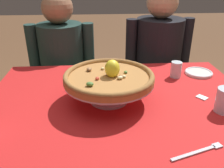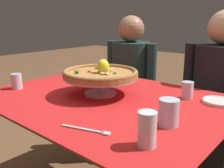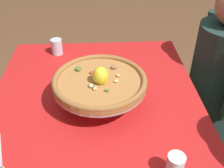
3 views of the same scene
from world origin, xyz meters
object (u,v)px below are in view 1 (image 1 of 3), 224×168
(side_plate, at_px, (199,73))
(sugar_packet, at_px, (202,97))
(diner_left, at_px, (64,78))
(pizza_stand, at_px, (109,86))
(diner_right, at_px, (156,71))
(dinner_fork, at_px, (200,151))
(pizza, at_px, (109,76))
(water_glass_back_right, at_px, (176,71))

(side_plate, bearing_deg, sugar_packet, -109.24)
(side_plate, height_order, diner_left, diner_left)
(side_plate, height_order, sugar_packet, side_plate)
(pizza_stand, xyz_separation_m, sugar_packet, (0.45, -0.01, -0.07))
(diner_left, bearing_deg, sugar_packet, -42.61)
(sugar_packet, bearing_deg, diner_right, 92.85)
(pizza_stand, distance_m, dinner_fork, 0.48)
(sugar_packet, bearing_deg, dinner_fork, -113.86)
(pizza_stand, height_order, diner_left, diner_left)
(pizza, xyz_separation_m, diner_right, (0.41, 0.71, -0.28))
(pizza_stand, xyz_separation_m, diner_left, (-0.31, 0.68, -0.26))
(pizza, bearing_deg, dinner_fork, -52.53)
(dinner_fork, xyz_separation_m, diner_left, (-0.59, 1.06, -0.19))
(side_plate, height_order, dinner_fork, side_plate)
(sugar_packet, height_order, diner_left, diner_left)
(pizza_stand, height_order, dinner_fork, pizza_stand)
(pizza_stand, height_order, pizza, pizza)
(pizza, bearing_deg, diner_right, 59.90)
(side_plate, bearing_deg, diner_right, 107.40)
(dinner_fork, height_order, diner_right, diner_right)
(pizza_stand, distance_m, diner_right, 0.85)
(water_glass_back_right, xyz_separation_m, side_plate, (0.15, 0.03, -0.03))
(side_plate, distance_m, diner_left, 0.96)
(pizza_stand, bearing_deg, pizza, 16.19)
(pizza, bearing_deg, sugar_packet, -1.17)
(water_glass_back_right, height_order, dinner_fork, water_glass_back_right)
(pizza_stand, height_order, side_plate, pizza_stand)
(diner_right, bearing_deg, water_glass_back_right, -91.98)
(water_glass_back_right, distance_m, sugar_packet, 0.26)
(pizza_stand, height_order, diner_right, diner_right)
(water_glass_back_right, xyz_separation_m, dinner_fork, (-0.11, -0.62, -0.04))
(dinner_fork, xyz_separation_m, diner_right, (0.13, 1.08, -0.16))
(pizza, xyz_separation_m, dinner_fork, (0.29, -0.37, -0.12))
(water_glass_back_right, height_order, sugar_packet, water_glass_back_right)
(diner_left, bearing_deg, side_plate, -25.52)
(pizza, distance_m, water_glass_back_right, 0.47)
(water_glass_back_right, bearing_deg, pizza, -148.32)
(pizza, xyz_separation_m, side_plate, (0.55, 0.28, -0.11))
(water_glass_back_right, relative_size, diner_left, 0.08)
(sugar_packet, bearing_deg, side_plate, 70.76)
(pizza, height_order, sugar_packet, pizza)
(sugar_packet, bearing_deg, diner_left, 137.39)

